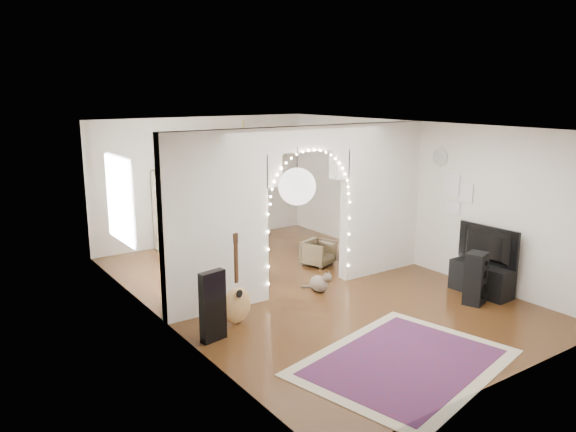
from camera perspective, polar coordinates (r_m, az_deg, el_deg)
floor at (r=9.50m, az=1.81°, el=-7.33°), size 7.50×7.50×0.00m
ceiling at (r=8.94m, az=1.94°, el=9.15°), size 5.00×7.50×0.02m
wall_back at (r=12.29m, az=-8.58°, el=3.65°), size 5.00×0.02×2.70m
wall_front at (r=6.60m, az=21.67°, el=-4.97°), size 5.00×0.02×2.70m
wall_left at (r=7.94m, az=-12.82°, el=-1.49°), size 0.02×7.50×2.70m
wall_right at (r=10.77m, az=12.64°, el=2.22°), size 0.02×7.50×2.70m
divider_wall at (r=9.11m, az=1.88°, el=1.12°), size 5.00×0.20×2.70m
fairy_lights at (r=8.98m, az=2.38°, el=1.77°), size 1.64×0.04×1.60m
window at (r=9.57m, az=-16.74°, el=1.61°), size 0.04×1.20×1.40m
wall_clock at (r=10.26m, az=15.23°, el=5.81°), size 0.03×0.31×0.31m
picture_frames at (r=10.09m, az=16.76°, el=2.16°), size 0.02×0.50×0.70m
paper_lantern at (r=5.95m, az=0.93°, el=3.02°), size 0.40×0.40×0.40m
ceiling_fan at (r=10.63m, az=-4.56°, el=8.06°), size 1.10×1.10×0.30m
area_rug at (r=7.20m, az=11.75°, el=-14.35°), size 2.95×2.47×0.02m
guitar_case at (r=7.51m, az=-7.65°, el=-9.07°), size 0.38×0.19×0.96m
acoustic_guitar at (r=7.99m, az=-5.24°, el=-7.58°), size 0.48×0.30×1.12m
tabby_cat at (r=9.30m, az=3.27°, el=-6.79°), size 0.36×0.56×0.38m
floor_speaker at (r=9.16m, az=18.53°, el=-6.06°), size 0.39×0.36×0.82m
media_console at (r=9.69m, az=19.05°, el=-6.06°), size 0.44×1.01×0.50m
tv at (r=9.54m, az=19.29°, el=-2.87°), size 0.18×1.08×0.62m
bookcase at (r=12.00m, az=-9.67°, el=0.88°), size 1.66×0.61×1.67m
dining_table at (r=12.02m, az=-9.68°, el=0.17°), size 1.30×0.96×0.76m
flower_vase at (r=11.99m, az=-9.71°, el=0.96°), size 0.21×0.21×0.19m
dining_chair_left at (r=9.68m, az=-4.49°, el=-5.34°), size 0.65×0.66×0.52m
dining_chair_right at (r=10.63m, az=3.08°, el=-3.78°), size 0.66×0.67×0.48m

